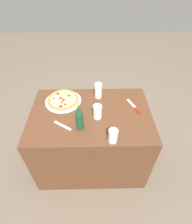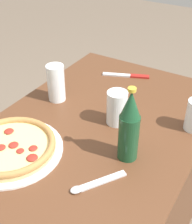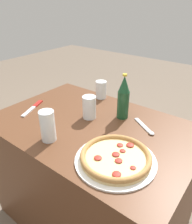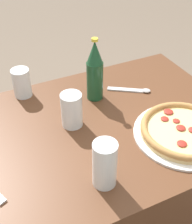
{
  "view_description": "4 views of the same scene",
  "coord_description": "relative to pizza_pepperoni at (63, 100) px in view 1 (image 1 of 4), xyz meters",
  "views": [
    {
      "loc": [
        -0.03,
        1.07,
        1.73
      ],
      "look_at": [
        -0.05,
        0.04,
        0.75
      ],
      "focal_mm": 28.0,
      "sensor_mm": 36.0,
      "label": 1
    },
    {
      "loc": [
        0.74,
        0.45,
        1.36
      ],
      "look_at": [
        0.01,
        0.0,
        0.77
      ],
      "focal_mm": 50.0,
      "sensor_mm": 36.0,
      "label": 2
    },
    {
      "loc": [
        0.6,
        -0.74,
        1.28
      ],
      "look_at": [
        -0.02,
        0.06,
        0.74
      ],
      "focal_mm": 35.0,
      "sensor_mm": 36.0,
      "label": 3
    },
    {
      "loc": [
        -0.34,
        -0.72,
        1.39
      ],
      "look_at": [
        0.02,
        0.03,
        0.74
      ],
      "focal_mm": 50.0,
      "sensor_mm": 36.0,
      "label": 4
    }
  ],
  "objects": [
    {
      "name": "glass_iced_tea",
      "position": [
        -0.41,
        0.45,
        0.03
      ],
      "size": [
        0.07,
        0.07,
        0.11
      ],
      "color": "white",
      "rests_on": "table"
    },
    {
      "name": "glass_cola",
      "position": [
        -0.31,
        0.21,
        0.04
      ],
      "size": [
        0.07,
        0.07,
        0.12
      ],
      "color": "white",
      "rests_on": "table"
    },
    {
      "name": "spoon",
      "position": [
        -0.01,
        0.29,
        -0.01
      ],
      "size": [
        0.15,
        0.11,
        0.01
      ],
      "color": "silver",
      "rests_on": "table"
    },
    {
      "name": "knife",
      "position": [
        -0.63,
        0.09,
        -0.01
      ],
      "size": [
        0.1,
        0.2,
        0.01
      ],
      "color": "maroon",
      "rests_on": "table"
    },
    {
      "name": "pizza_pepperoni",
      "position": [
        0.0,
        0.0,
        0.0
      ],
      "size": [
        0.32,
        0.32,
        0.04
      ],
      "color": "white",
      "rests_on": "table"
    },
    {
      "name": "beer_bottle",
      "position": [
        -0.17,
        0.32,
        0.1
      ],
      "size": [
        0.06,
        0.06,
        0.24
      ],
      "color": "#194728",
      "rests_on": "table"
    },
    {
      "name": "glass_orange_juice",
      "position": [
        -0.32,
        -0.06,
        0.05
      ],
      "size": [
        0.07,
        0.07,
        0.14
      ],
      "color": "white",
      "rests_on": "table"
    },
    {
      "name": "ground_plane",
      "position": [
        -0.25,
        0.16,
        -0.72
      ],
      "size": [
        8.0,
        8.0,
        0.0
      ],
      "primitive_type": "plane",
      "color": "#6B5B4C"
    },
    {
      "name": "table",
      "position": [
        -0.25,
        0.16,
        -0.37
      ],
      "size": [
        1.03,
        0.69,
        0.7
      ],
      "color": "#56331E",
      "rests_on": "ground_plane"
    }
  ]
}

